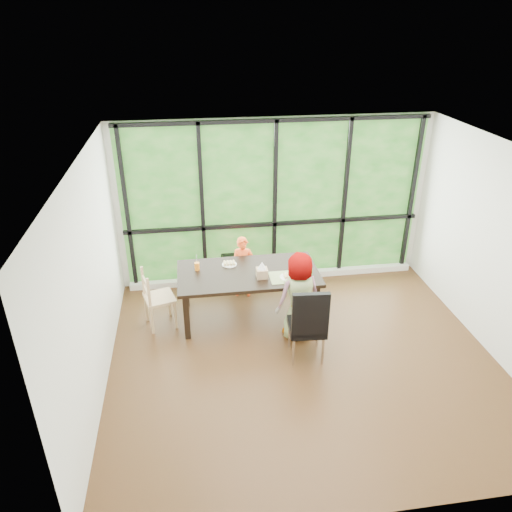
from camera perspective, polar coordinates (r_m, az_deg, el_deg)
name	(u,v)px	position (r m, az deg, el deg)	size (l,w,h in m)	color
ground	(303,359)	(6.53, 5.56, -11.96)	(5.00, 5.00, 0.00)	black
back_wall	(274,202)	(7.78, 2.16, 6.35)	(5.00, 5.00, 0.00)	silver
foliage_backdrop	(274,203)	(7.76, 2.18, 6.30)	(4.80, 0.02, 2.65)	#174C14
window_mullions	(275,204)	(7.73, 2.24, 6.19)	(4.80, 0.06, 2.65)	black
window_sill	(274,276)	(8.25, 2.13, -2.38)	(4.80, 0.12, 0.10)	silver
dining_table	(248,294)	(7.11, -0.92, -4.54)	(2.02, 1.04, 0.75)	black
chair_window_leather	(237,253)	(7.92, -2.23, 0.34)	(0.46, 0.46, 1.08)	black
chair_interior_leather	(307,322)	(6.26, 6.03, -7.73)	(0.46, 0.46, 1.08)	black
chair_end_beech	(159,298)	(7.02, -11.33, -4.86)	(0.42, 0.40, 0.90)	tan
child_toddler	(243,267)	(7.58, -1.54, -1.30)	(0.37, 0.24, 1.00)	#FF541E
child_older	(297,297)	(6.58, 4.91, -4.79)	(0.62, 0.41, 1.28)	slate
placemat	(287,277)	(6.80, 3.74, -2.49)	(0.50, 0.37, 0.01)	tan
plate_far	(229,264)	(7.12, -3.16, -1.00)	(0.22, 0.22, 0.01)	white
plate_near	(288,277)	(6.79, 3.84, -2.51)	(0.24, 0.24, 0.02)	white
orange_cup	(197,266)	(6.99, -6.97, -1.22)	(0.07, 0.07, 0.12)	orange
green_cup	(309,273)	(6.80, 6.31, -1.99)	(0.08, 0.08, 0.13)	#50B42B
tissue_box	(262,273)	(6.75, 0.71, -2.02)	(0.16, 0.16, 0.13)	tan
crepe_rolls_far	(229,263)	(7.10, -3.17, -0.82)	(0.20, 0.12, 0.04)	tan
crepe_rolls_near	(288,276)	(6.77, 3.84, -2.32)	(0.15, 0.12, 0.04)	tan
straw_white	(197,260)	(6.95, -7.02, -0.51)	(0.01, 0.01, 0.20)	white
straw_pink	(310,266)	(6.75, 6.36, -1.22)	(0.01, 0.01, 0.20)	pink
tissue	(262,265)	(6.70, 0.71, -1.11)	(0.12, 0.12, 0.11)	white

